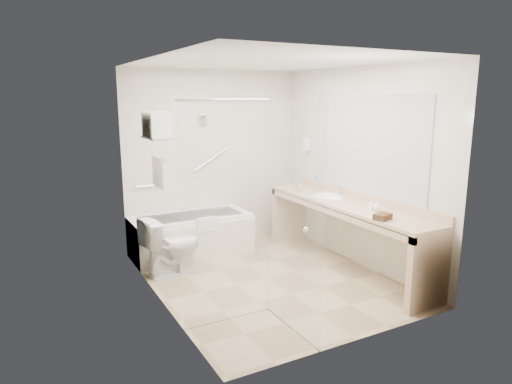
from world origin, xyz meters
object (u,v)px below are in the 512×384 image
water_bottle_left (316,184)px  vanity_counter (346,219)px  amenity_basket (383,217)px  bathtub (191,235)px  toilet (172,246)px

water_bottle_left → vanity_counter: bearing=-94.1°
vanity_counter → amenity_basket: bearing=-102.1°
vanity_counter → bathtub: bearing=137.6°
bathtub → amenity_basket: 2.65m
vanity_counter → amenity_basket: 0.86m
toilet → water_bottle_left: 2.12m
bathtub → toilet: 0.71m
bathtub → vanity_counter: (1.52, -1.39, 0.36)m
toilet → amenity_basket: amenity_basket is taller
vanity_counter → water_bottle_left: (0.05, 0.72, 0.31)m
vanity_counter → water_bottle_left: bearing=85.9°
vanity_counter → amenity_basket: (-0.17, -0.81, 0.24)m
amenity_basket → water_bottle_left: water_bottle_left is taller
bathtub → amenity_basket: bearing=-58.4°
bathtub → amenity_basket: size_ratio=8.33×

